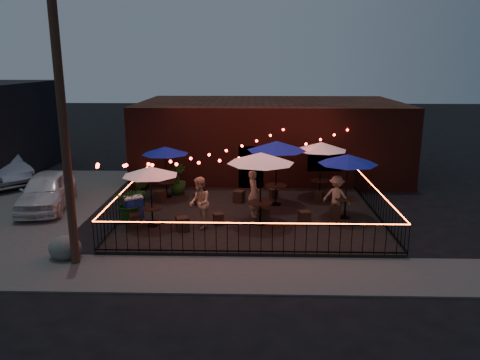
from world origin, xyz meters
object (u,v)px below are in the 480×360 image
object	(u,v)px
cafe_table_4	(348,160)
cooler	(134,208)
cafe_table_3	(277,147)
boulder	(65,248)
cafe_table_5	(321,147)
cafe_table_1	(165,151)
cafe_table_2	(261,159)
cafe_table_0	(150,172)
utility_pole	(64,136)

from	to	relation	value
cafe_table_4	cooler	xyz separation A→B (m)	(-8.21, -0.48, -1.84)
cafe_table_3	boulder	xyz separation A→B (m)	(-6.92, -5.57, -2.29)
cafe_table_5	boulder	world-z (taller)	cafe_table_5
cafe_table_1	cafe_table_2	distance (m)	5.46
cafe_table_0	cafe_table_1	xyz separation A→B (m)	(-0.15, 3.81, 0.05)
utility_pole	cafe_table_1	world-z (taller)	utility_pole
cafe_table_0	cooler	distance (m)	1.93
boulder	cooler	bearing A→B (deg)	68.56
cafe_table_0	cafe_table_1	distance (m)	3.81
utility_pole	boulder	size ratio (longest dim) A/B	8.32
utility_pole	cooler	bearing A→B (deg)	76.68
utility_pole	cafe_table_0	world-z (taller)	utility_pole
cafe_table_0	cafe_table_2	distance (m)	4.05
cafe_table_3	cooler	size ratio (longest dim) A/B	3.15
cafe_table_0	cafe_table_3	world-z (taller)	cafe_table_3
cafe_table_3	cafe_table_5	distance (m)	2.40
cafe_table_4	cooler	world-z (taller)	cafe_table_4
cooler	cafe_table_1	bearing A→B (deg)	52.41
cooler	cafe_table_0	bearing A→B (deg)	-63.67
cafe_table_2	cafe_table_4	size ratio (longest dim) A/B	1.03
utility_pole	cafe_table_3	size ratio (longest dim) A/B	2.76
cafe_table_1	cafe_table_3	xyz separation A→B (m)	(4.87, -1.01, 0.40)
cafe_table_0	cooler	bearing A→B (deg)	141.30
cafe_table_0	cafe_table_4	size ratio (longest dim) A/B	0.95
cooler	boulder	size ratio (longest dim) A/B	0.96
cafe_table_0	cafe_table_2	bearing A→B (deg)	4.41
cafe_table_5	boulder	xyz separation A→B (m)	(-8.96, -6.80, -2.06)
cafe_table_2	cooler	bearing A→B (deg)	175.63
cafe_table_5	cooler	size ratio (longest dim) A/B	2.83
cafe_table_3	cafe_table_5	world-z (taller)	cafe_table_3
cafe_table_2	boulder	distance (m)	7.31
boulder	cafe_table_5	bearing A→B (deg)	37.20
cafe_table_2	boulder	xyz separation A→B (m)	(-6.22, -3.08, -2.28)
cafe_table_2	cafe_table_4	bearing A→B (deg)	14.36
cafe_table_1	cooler	xyz separation A→B (m)	(-0.70, -3.13, -1.65)
cafe_table_4	boulder	bearing A→B (deg)	-157.66
boulder	cafe_table_1	bearing A→B (deg)	72.65
utility_pole	cafe_table_1	distance (m)	7.32
utility_pole	cafe_table_1	bearing A→B (deg)	77.00
cafe_table_1	cafe_table_5	xyz separation A→B (m)	(6.91, 0.23, 0.17)
cafe_table_1	boulder	bearing A→B (deg)	-107.35
utility_pole	cafe_table_0	distance (m)	4.00
cafe_table_1	cafe_table_4	xyz separation A→B (m)	(7.51, -2.64, 0.19)
cooler	cafe_table_4	bearing A→B (deg)	-21.61
cafe_table_0	cafe_table_5	bearing A→B (deg)	30.86
cafe_table_4	cooler	distance (m)	8.43
utility_pole	boulder	bearing A→B (deg)	142.07
utility_pole	cafe_table_5	xyz separation A→B (m)	(8.51, 7.16, -1.56)
cafe_table_4	boulder	distance (m)	10.55
boulder	utility_pole	bearing A→B (deg)	-37.93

